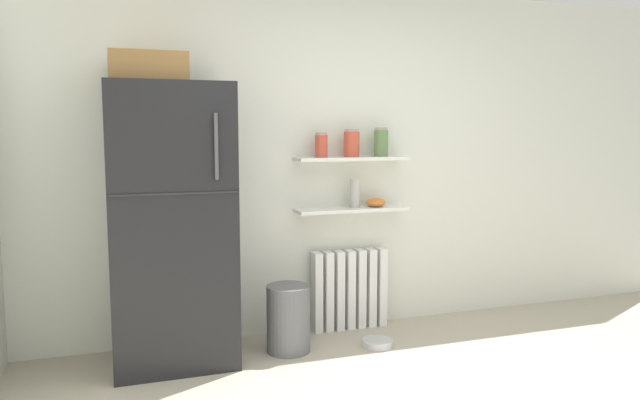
% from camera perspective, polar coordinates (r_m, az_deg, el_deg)
% --- Properties ---
extents(back_wall, '(7.04, 0.10, 2.60)m').
position_cam_1_polar(back_wall, '(4.65, -0.08, 3.73)').
color(back_wall, silver).
rests_on(back_wall, ground_plane).
extents(refrigerator, '(0.78, 0.68, 2.00)m').
position_cam_1_polar(refrigerator, '(4.07, -13.88, -1.79)').
color(refrigerator, black).
rests_on(refrigerator, ground_plane).
extents(radiator, '(0.59, 0.12, 0.61)m').
position_cam_1_polar(radiator, '(4.75, 2.77, -8.35)').
color(radiator, white).
rests_on(radiator, ground_plane).
extents(wall_shelf_lower, '(0.86, 0.22, 0.02)m').
position_cam_1_polar(wall_shelf_lower, '(4.61, 2.95, -0.89)').
color(wall_shelf_lower, white).
extents(wall_shelf_upper, '(0.86, 0.22, 0.02)m').
position_cam_1_polar(wall_shelf_upper, '(4.57, 2.98, 3.89)').
color(wall_shelf_upper, white).
extents(storage_jar_0, '(0.09, 0.09, 0.18)m').
position_cam_1_polar(storage_jar_0, '(4.48, 0.12, 5.16)').
color(storage_jar_0, '#C64C38').
rests_on(storage_jar_0, wall_shelf_upper).
extents(storage_jar_1, '(0.12, 0.12, 0.21)m').
position_cam_1_polar(storage_jar_1, '(4.57, 2.99, 5.33)').
color(storage_jar_1, '#C64C38').
rests_on(storage_jar_1, wall_shelf_upper).
extents(storage_jar_2, '(0.11, 0.11, 0.22)m').
position_cam_1_polar(storage_jar_2, '(4.66, 5.75, 5.41)').
color(storage_jar_2, '#5B7F4C').
rests_on(storage_jar_2, wall_shelf_upper).
extents(vase, '(0.07, 0.07, 0.22)m').
position_cam_1_polar(vase, '(4.60, 3.29, 0.65)').
color(vase, '#B2ADA8').
rests_on(vase, wall_shelf_lower).
extents(shelf_bowl, '(0.15, 0.15, 0.07)m').
position_cam_1_polar(shelf_bowl, '(4.68, 5.25, -0.22)').
color(shelf_bowl, orange).
rests_on(shelf_bowl, wall_shelf_lower).
extents(trash_bin, '(0.30, 0.30, 0.47)m').
position_cam_1_polar(trash_bin, '(4.29, -2.97, -11.03)').
color(trash_bin, slate).
rests_on(trash_bin, ground_plane).
extents(pet_food_bowl, '(0.22, 0.22, 0.05)m').
position_cam_1_polar(pet_food_bowl, '(4.46, 5.43, -13.19)').
color(pet_food_bowl, '#B7B7BC').
rests_on(pet_food_bowl, ground_plane).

